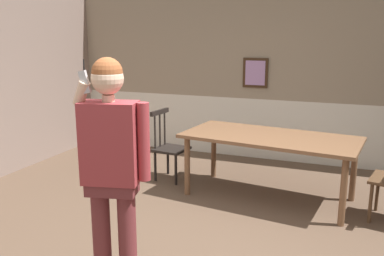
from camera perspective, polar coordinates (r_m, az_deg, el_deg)
name	(u,v)px	position (r m, az deg, el deg)	size (l,w,h in m)	color
room_back_partition	(274,73)	(6.51, 11.22, 7.41)	(6.74, 0.17, 2.81)	gray
dining_table	(270,142)	(4.97, 10.67, -1.94)	(2.12, 1.19, 0.77)	brown
chair_near_window	(169,147)	(5.60, -3.17, -2.59)	(0.45, 0.45, 0.95)	black
person_figure	(112,159)	(3.11, -10.95, -4.17)	(0.55, 0.32, 1.78)	brown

